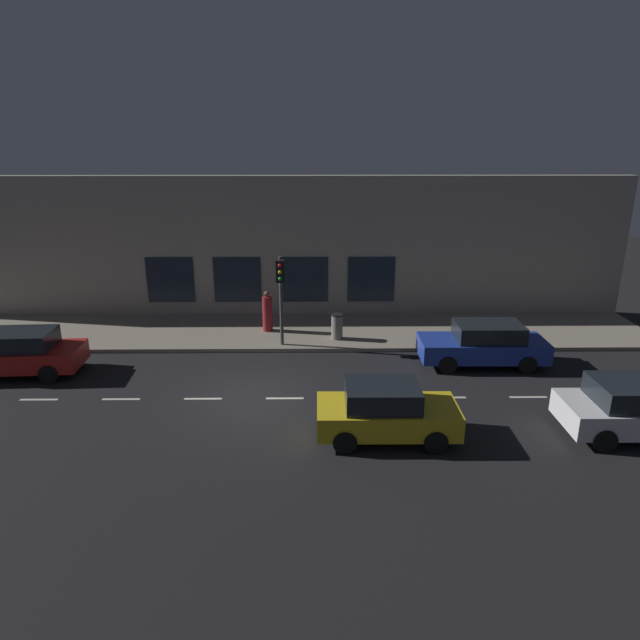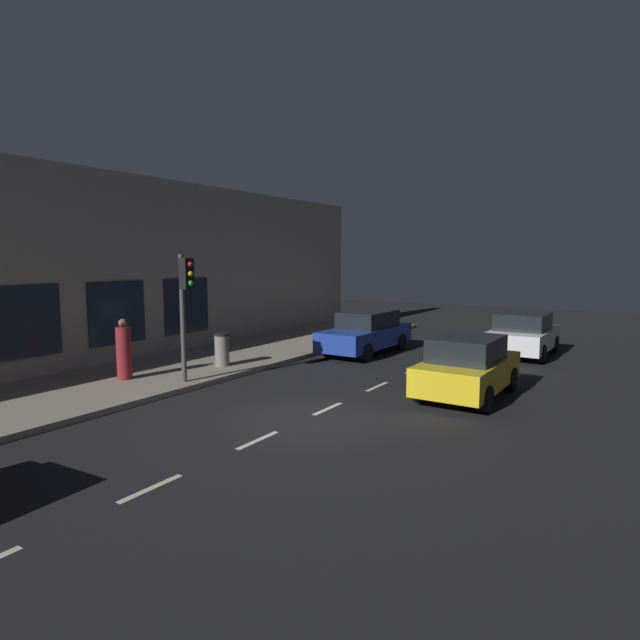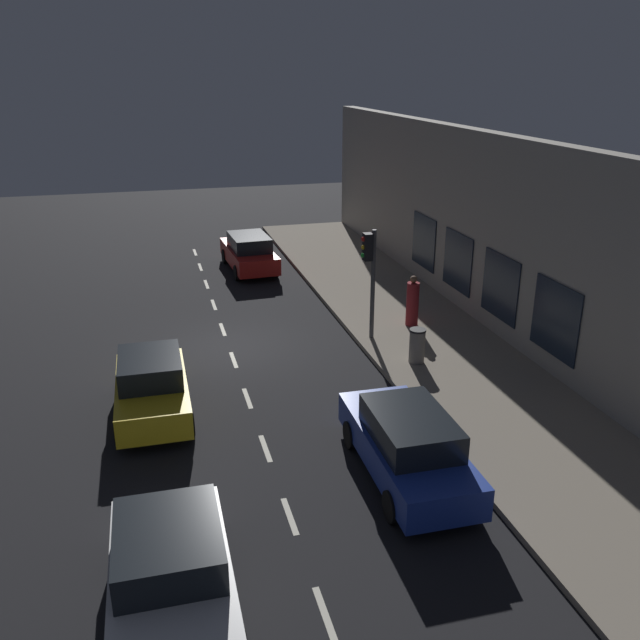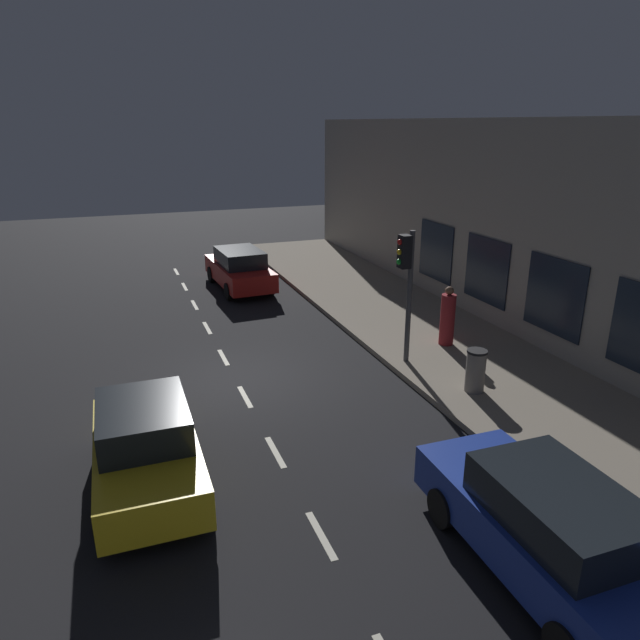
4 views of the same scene
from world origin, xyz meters
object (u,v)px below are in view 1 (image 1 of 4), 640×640
Objects in this scene: traffic_light at (281,285)px; parked_car_0 at (17,353)px; parked_car_3 at (634,409)px; pedestrian_0 at (267,313)px; parked_car_1 at (386,411)px; trash_bin at (337,326)px; parked_car_2 at (484,344)px.

parked_car_0 is at bearing 104.49° from traffic_light.
parked_car_3 is 13.73m from pedestrian_0.
parked_car_1 reaches higher than trash_bin.
parked_car_0 and parked_car_3 have the same top height.
trash_bin is (7.49, 7.90, -0.12)m from parked_car_3.
parked_car_3 is at bearing -105.93° from parked_car_0.
parked_car_0 and parked_car_1 have the same top height.
traffic_light is 0.78× the size of parked_car_0.
pedestrian_0 is (8.60, 3.90, 0.15)m from parked_car_1.
parked_car_1 is 9.44m from pedestrian_0.
pedestrian_0 is 3.07m from trash_bin.
parked_car_1 is at bearing -113.04° from parked_car_0.
parked_car_1 and parked_car_3 have the same top height.
parked_car_3 is 3.81× the size of trash_bin.
parked_car_0 is 2.61× the size of pedestrian_0.
pedestrian_0 is at bearing 70.37° from trash_bin.
parked_car_2 is at bearing -136.18° from pedestrian_0.
parked_car_1 is 7.64m from trash_bin.
parked_car_0 is 1.14× the size of parked_car_3.
traffic_light is at bearing 109.12° from trash_bin.
pedestrian_0 is at bearing 21.19° from traffic_light.
parked_car_1 is at bearing -172.28° from trash_bin.
trash_bin is at bearing -171.93° from parked_car_1.
traffic_light is 3.40× the size of trash_bin.
trash_bin is at bearing 65.91° from parked_car_2.
traffic_light is at bearing -123.21° from parked_car_3.
trash_bin is at bearing -70.88° from traffic_light.
traffic_light is 12.25m from parked_car_3.
parked_car_2 is (5.16, -4.20, 0.00)m from parked_car_1.
parked_car_0 is 0.99× the size of parked_car_2.
trash_bin is at bearing -132.80° from pedestrian_0.
parked_car_1 is at bearing -88.79° from parked_car_3.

